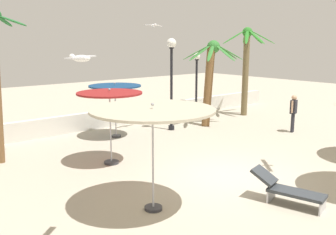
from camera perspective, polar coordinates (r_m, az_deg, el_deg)
The scene contains 13 objects.
ground_plane at distance 12.23m, azimuth 9.13°, elevation -8.54°, with size 56.00×56.00×0.00m, color #B2A893.
boundary_wall at distance 18.57m, azimuth -11.06°, elevation -0.44°, with size 25.20×0.30×0.82m, color silver.
patio_umbrella_3 at distance 12.89m, azimuth -8.63°, elevation 2.79°, with size 2.17×2.17×2.59m.
patio_umbrella_4 at distance 16.58m, azimuth -7.87°, elevation 4.23°, with size 2.23×2.23×2.40m.
patio_umbrella_5 at distance 9.10m, azimuth -2.30°, elevation 0.64°, with size 3.00×3.00×2.69m.
palm_tree_0 at distance 18.89m, azimuth 6.28°, elevation 6.76°, with size 2.99×3.00×4.16m.
palm_tree_2 at distance 21.85m, azimuth 11.49°, elevation 8.30°, with size 2.95×2.96×4.85m.
lamp_post_0 at distance 21.25m, azimuth 4.24°, elevation 6.03°, with size 0.37×0.37×3.48m.
lamp_post_1 at distance 17.73m, azimuth 0.51°, elevation 7.27°, with size 0.44×0.44×4.24m.
lounge_chair_0 at distance 10.46m, azimuth 17.24°, elevation -10.08°, with size 0.98×1.94×0.83m.
guest_0 at distance 18.41m, azimuth 18.06°, elevation 1.12°, with size 0.54×0.33×1.72m.
seagull_0 at distance 17.53m, azimuth -2.20°, elevation 13.48°, with size 1.01×0.38×0.14m.
seagull_2 at distance 6.88m, azimuth -12.82°, elevation 8.61°, with size 0.95×0.87×0.14m.
Camera 1 is at (-8.80, -7.44, 4.12)m, focal length 41.20 mm.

